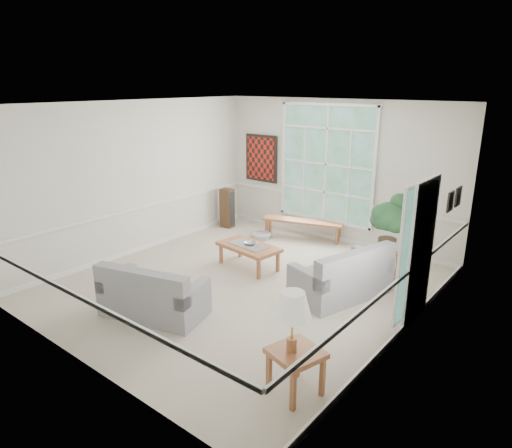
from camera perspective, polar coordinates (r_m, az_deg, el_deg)
The scene contains 24 objects.
floor at distance 7.90m, azimuth -1.49°, elevation -7.52°, with size 5.50×6.00×0.01m, color #B7AC9A.
ceiling at distance 7.18m, azimuth -1.68°, elevation 14.80°, with size 5.50×6.00×0.02m, color white.
wall_back at distance 9.83m, azimuth 9.86°, elevation 6.42°, with size 5.50×0.02×3.00m, color silver.
wall_front at distance 5.56m, azimuth -21.98°, elevation -3.05°, with size 5.50×0.02×3.00m, color silver.
wall_left at distance 9.37m, azimuth -14.59°, elevation 5.60°, with size 0.02×6.00×3.00m, color silver.
wall_right at distance 6.06m, azimuth 18.69°, elevation -1.05°, with size 0.02×6.00×3.00m, color silver.
window_back at distance 9.86m, azimuth 8.77°, elevation 7.40°, with size 2.30×0.08×2.40m, color white.
entry_door at distance 6.76m, azimuth 19.81°, elevation -3.34°, with size 0.08×0.90×2.10m, color white.
door_sidelight at distance 6.16m, azimuth 17.93°, elevation -4.13°, with size 0.08×0.26×1.90m, color white.
wall_art at distance 10.83m, azimuth 0.64°, elevation 8.21°, with size 0.90×0.06×1.10m, color maroon.
wall_frame_near at distance 7.68m, azimuth 23.07°, elevation 2.62°, with size 0.04×0.26×0.32m, color black.
wall_frame_far at distance 8.06m, azimuth 23.88°, elevation 3.16°, with size 0.04×0.26×0.32m, color black.
loveseat_right at distance 7.46m, azimuth 10.61°, elevation -5.77°, with size 0.82×1.58×0.86m, color gray.
loveseat_front at distance 6.93m, azimuth -12.66°, elevation -7.96°, with size 1.50×0.78×0.81m, color gray.
coffee_table at distance 8.50m, azimuth -0.91°, elevation -4.05°, with size 1.17×0.64×0.44m, color #9B5B37.
pewter_bowl at distance 8.44m, azimuth -0.70°, elevation -2.39°, with size 0.27×0.27×0.07m, color gray.
window_bench at distance 10.10m, azimuth 5.80°, elevation -0.67°, with size 1.79×0.35×0.42m, color #9B5B37.
end_table at distance 8.32m, azimuth 15.48°, elevation -5.02°, with size 0.48×0.48×0.48m, color #9B5B37.
houseplant at distance 8.06m, azimuth 16.25°, elevation 0.08°, with size 0.63×0.63×1.08m, color #224D2A, non-canonical shape.
side_table at distance 5.30m, azimuth 4.95°, elevation -17.91°, with size 0.52×0.52×0.53m, color #9B5B37.
table_lamp at distance 4.96m, azimuth 4.55°, elevation -12.14°, with size 0.41×0.41×0.70m, color white, non-canonical shape.
pet_bed at distance 10.09m, azimuth 0.57°, elevation -1.45°, with size 0.46×0.46×0.14m, color gray.
floor_speaker at distance 10.81m, azimuth -3.63°, elevation 2.00°, with size 0.29×0.23×0.93m, color #412B19.
cat at distance 7.86m, azimuth 13.06°, elevation -3.97°, with size 0.35×0.25×0.16m, color black.
Camera 1 is at (4.64, -5.47, 3.32)m, focal length 32.00 mm.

